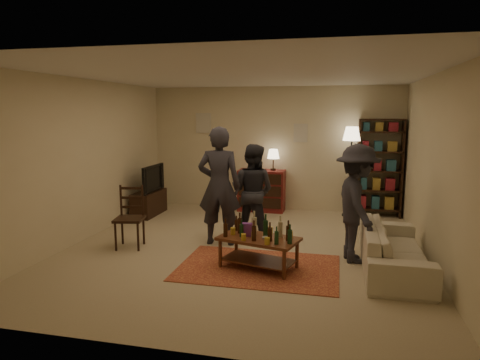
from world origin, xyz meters
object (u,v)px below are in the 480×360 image
(dining_chair, at_px, (130,214))
(bookshelf, at_px, (379,167))
(tv_stand, at_px, (149,197))
(coffee_table, at_px, (259,240))
(floor_lamp, at_px, (352,140))
(person_by_sofa, at_px, (357,204))
(person_left, at_px, (219,186))
(dresser, at_px, (262,189))
(sofa, at_px, (394,248))
(person_right, at_px, (252,191))

(dining_chair, distance_m, bookshelf, 5.09)
(dining_chair, height_order, tv_stand, tv_stand)
(coffee_table, height_order, tv_stand, tv_stand)
(floor_lamp, distance_m, person_by_sofa, 2.89)
(tv_stand, height_order, person_left, person_left)
(dresser, distance_m, person_by_sofa, 3.45)
(dresser, distance_m, person_left, 2.57)
(coffee_table, relative_size, sofa, 0.57)
(dining_chair, bearing_deg, sofa, -13.57)
(coffee_table, height_order, person_left, person_left)
(coffee_table, distance_m, sofa, 1.86)
(sofa, relative_size, person_right, 1.29)
(tv_stand, relative_size, dresser, 0.78)
(tv_stand, relative_size, sofa, 0.51)
(person_right, bearing_deg, dresser, -71.49)
(floor_lamp, height_order, person_left, person_left)
(floor_lamp, bearing_deg, person_right, -130.25)
(bookshelf, relative_size, person_right, 1.24)
(floor_lamp, bearing_deg, dining_chair, -140.02)
(bookshelf, bearing_deg, person_by_sofa, -100.56)
(bookshelf, bearing_deg, person_left, -136.26)
(person_right, bearing_deg, person_by_sofa, 166.96)
(person_right, bearing_deg, coffee_table, 117.82)
(tv_stand, height_order, sofa, tv_stand)
(coffee_table, bearing_deg, dining_chair, 167.11)
(person_left, bearing_deg, person_right, -137.77)
(sofa, relative_size, person_left, 1.08)
(bookshelf, xyz_separation_m, person_right, (-2.24, -2.10, -0.22))
(person_left, relative_size, person_by_sofa, 1.13)
(dresser, xyz_separation_m, floor_lamp, (1.86, -0.06, 1.11))
(floor_lamp, relative_size, sofa, 0.89)
(bookshelf, bearing_deg, person_right, -136.94)
(coffee_table, relative_size, person_left, 0.62)
(tv_stand, distance_m, dresser, 2.43)
(coffee_table, xyz_separation_m, person_by_sofa, (1.32, 0.61, 0.45))
(floor_lamp, relative_size, person_right, 1.15)
(tv_stand, bearing_deg, person_left, -38.66)
(bookshelf, distance_m, person_right, 3.08)
(floor_lamp, relative_size, person_by_sofa, 1.09)
(coffee_table, height_order, dining_chair, dining_chair)
(sofa, height_order, person_by_sofa, person_by_sofa)
(dining_chair, distance_m, person_left, 1.50)
(floor_lamp, bearing_deg, dresser, 178.05)
(tv_stand, height_order, floor_lamp, floor_lamp)
(dining_chair, bearing_deg, coffee_table, -24.46)
(dresser, height_order, bookshelf, bookshelf)
(bookshelf, height_order, sofa, bookshelf)
(sofa, distance_m, person_by_sofa, 0.78)
(person_left, bearing_deg, dining_chair, 14.18)
(dining_chair, relative_size, tv_stand, 0.95)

